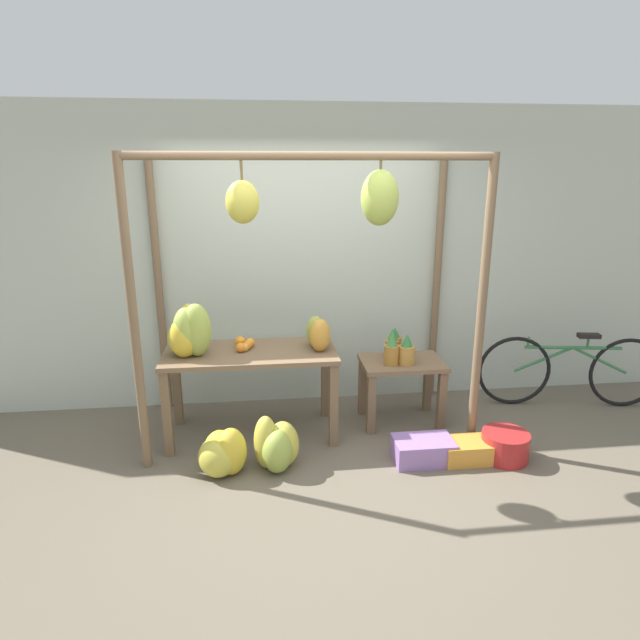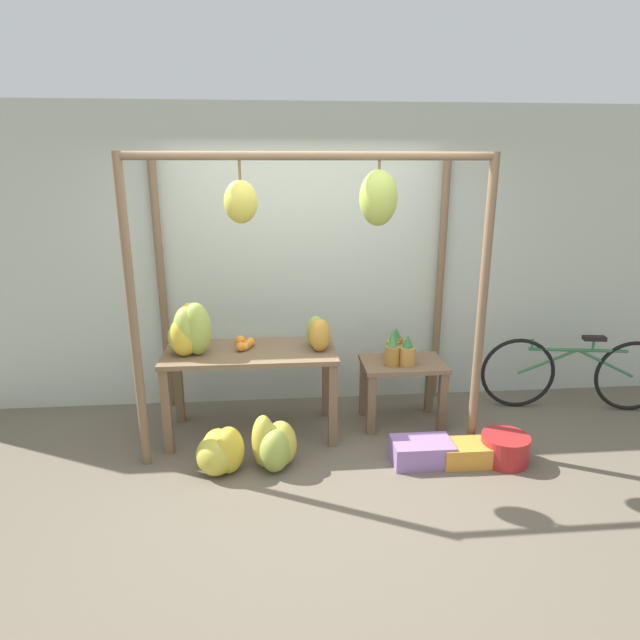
% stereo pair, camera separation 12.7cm
% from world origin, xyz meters
% --- Properties ---
extents(ground_plane, '(20.00, 20.00, 0.00)m').
position_xyz_m(ground_plane, '(0.00, 0.00, 0.00)').
color(ground_plane, '#665B4C').
extents(shop_wall_back, '(8.00, 0.08, 2.80)m').
position_xyz_m(shop_wall_back, '(0.00, 1.48, 1.40)').
color(shop_wall_back, '#B7C1B2').
rests_on(shop_wall_back, ground_plane).
extents(stall_awning, '(2.69, 1.22, 2.35)m').
position_xyz_m(stall_awning, '(0.05, 0.57, 1.65)').
color(stall_awning, brown).
rests_on(stall_awning, ground_plane).
extents(display_table_main, '(1.44, 0.67, 0.76)m').
position_xyz_m(display_table_main, '(-0.49, 0.75, 0.64)').
color(display_table_main, brown).
rests_on(display_table_main, ground_plane).
extents(display_table_side, '(0.73, 0.49, 0.59)m').
position_xyz_m(display_table_side, '(0.85, 0.84, 0.44)').
color(display_table_side, brown).
rests_on(display_table_side, ground_plane).
extents(banana_pile_on_table, '(0.41, 0.39, 0.44)m').
position_xyz_m(banana_pile_on_table, '(-0.98, 0.70, 0.96)').
color(banana_pile_on_table, '#9EB247').
rests_on(banana_pile_on_table, display_table_main).
extents(orange_pile, '(0.17, 0.23, 0.09)m').
position_xyz_m(orange_pile, '(-0.54, 0.81, 0.81)').
color(orange_pile, orange).
rests_on(orange_pile, display_table_main).
extents(pineapple_cluster, '(0.27, 0.36, 0.30)m').
position_xyz_m(pineapple_cluster, '(0.79, 0.85, 0.71)').
color(pineapple_cluster, '#A3702D').
rests_on(pineapple_cluster, display_table_side).
extents(banana_pile_ground_left, '(0.46, 0.41, 0.38)m').
position_xyz_m(banana_pile_ground_left, '(-0.71, 0.13, 0.17)').
color(banana_pile_ground_left, gold).
rests_on(banana_pile_ground_left, ground_plane).
extents(banana_pile_ground_right, '(0.43, 0.43, 0.43)m').
position_xyz_m(banana_pile_ground_right, '(-0.31, 0.17, 0.19)').
color(banana_pile_ground_right, gold).
rests_on(banana_pile_ground_right, ground_plane).
extents(fruit_crate_white, '(0.47, 0.29, 0.18)m').
position_xyz_m(fruit_crate_white, '(0.85, 0.14, 0.09)').
color(fruit_crate_white, '#9970B7').
rests_on(fruit_crate_white, ground_plane).
extents(blue_bucket, '(0.37, 0.37, 0.23)m').
position_xyz_m(blue_bucket, '(1.51, 0.10, 0.11)').
color(blue_bucket, '#AD2323').
rests_on(blue_bucket, ground_plane).
extents(parked_bicycle, '(1.73, 0.32, 0.73)m').
position_xyz_m(parked_bicycle, '(2.55, 0.98, 0.36)').
color(parked_bicycle, black).
rests_on(parked_bicycle, ground_plane).
extents(papaya_pile, '(0.25, 0.34, 0.28)m').
position_xyz_m(papaya_pile, '(0.08, 0.76, 0.89)').
color(papaya_pile, '#93A33D').
rests_on(papaya_pile, display_table_main).
extents(fruit_crate_purple, '(0.42, 0.27, 0.17)m').
position_xyz_m(fruit_crate_purple, '(1.21, 0.11, 0.08)').
color(fruit_crate_purple, orange).
rests_on(fruit_crate_purple, ground_plane).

